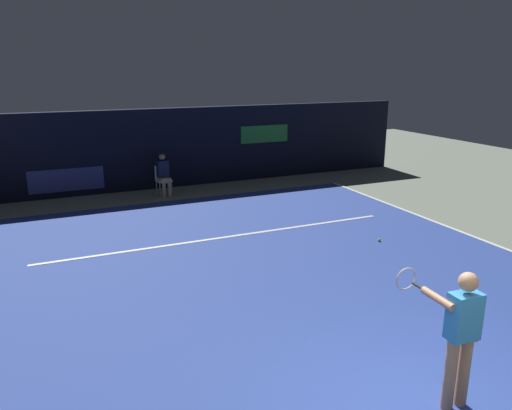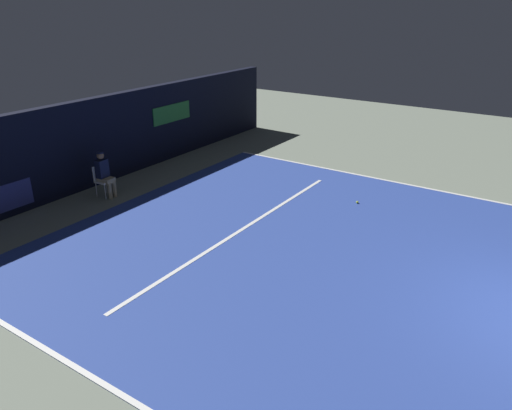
% 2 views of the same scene
% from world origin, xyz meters
% --- Properties ---
extents(ground_plane, '(34.47, 34.47, 0.00)m').
position_xyz_m(ground_plane, '(0.00, 4.77, 0.00)').
color(ground_plane, gray).
extents(court_surface, '(10.94, 11.55, 0.01)m').
position_xyz_m(court_surface, '(0.00, 4.77, 0.01)').
color(court_surface, '#2D479E').
rests_on(court_surface, ground).
extents(line_sideline_left, '(0.10, 11.55, 0.01)m').
position_xyz_m(line_sideline_left, '(5.42, 4.77, 0.01)').
color(line_sideline_left, white).
rests_on(line_sideline_left, court_surface).
extents(line_sideline_right, '(0.10, 11.55, 0.01)m').
position_xyz_m(line_sideline_right, '(-5.42, 4.77, 0.01)').
color(line_sideline_right, white).
rests_on(line_sideline_right, court_surface).
extents(line_service, '(8.53, 0.10, 0.01)m').
position_xyz_m(line_service, '(0.00, 6.79, 0.01)').
color(line_service, white).
rests_on(line_service, court_surface).
extents(back_wall, '(17.79, 0.33, 2.60)m').
position_xyz_m(back_wall, '(-0.00, 12.43, 1.30)').
color(back_wall, black).
rests_on(back_wall, ground).
extents(line_judge_on_chair, '(0.47, 0.55, 1.32)m').
position_xyz_m(line_judge_on_chair, '(-0.32, 11.35, 0.69)').
color(line_judge_on_chair, white).
rests_on(line_judge_on_chair, ground).
extents(tennis_ball, '(0.07, 0.07, 0.07)m').
position_xyz_m(tennis_ball, '(3.17, 5.09, 0.05)').
color(tennis_ball, '#CCE033').
rests_on(tennis_ball, court_surface).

